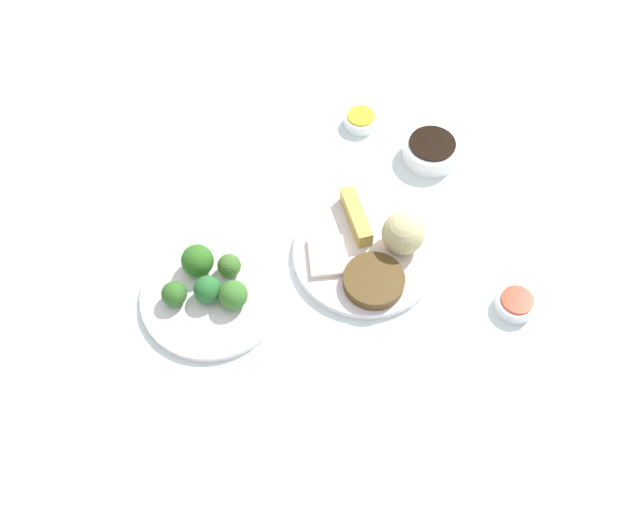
{
  "coord_description": "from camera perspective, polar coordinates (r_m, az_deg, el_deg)",
  "views": [
    {
      "loc": [
        0.65,
        -0.12,
        1.04
      ],
      "look_at": [
        0.02,
        -0.08,
        0.06
      ],
      "focal_mm": 38.94,
      "sensor_mm": 36.0,
      "label": 1
    }
  ],
  "objects": [
    {
      "name": "tabletop",
      "position": [
        1.22,
        3.69,
        -0.28
      ],
      "size": [
        2.2,
        2.2,
        0.02
      ],
      "primitive_type": "cube",
      "color": "white",
      "rests_on": "ground"
    },
    {
      "name": "main_plate",
      "position": [
        1.2,
        3.64,
        0.13
      ],
      "size": [
        0.25,
        0.25,
        0.02
      ],
      "primitive_type": "cylinder",
      "color": "white",
      "rests_on": "tabletop"
    },
    {
      "name": "rice_scoop",
      "position": [
        1.18,
        6.85,
        1.86
      ],
      "size": [
        0.07,
        0.07,
        0.07
      ],
      "primitive_type": "sphere",
      "color": "tan",
      "rests_on": "main_plate"
    },
    {
      "name": "spring_roll",
      "position": [
        1.22,
        2.98,
        3.27
      ],
      "size": [
        0.12,
        0.05,
        0.03
      ],
      "primitive_type": "cube",
      "rotation": [
        0.0,
        0.0,
        0.22
      ],
      "color": "gold",
      "rests_on": "main_plate"
    },
    {
      "name": "crab_rangoon_wonton",
      "position": [
        1.18,
        0.6,
        -0.04
      ],
      "size": [
        0.08,
        0.06,
        0.01
      ],
      "primitive_type": "cube",
      "rotation": [
        0.0,
        0.0,
        0.04
      ],
      "color": "beige",
      "rests_on": "main_plate"
    },
    {
      "name": "stir_fry_heap",
      "position": [
        1.16,
        4.45,
        -2.04
      ],
      "size": [
        0.1,
        0.1,
        0.02
      ],
      "primitive_type": "cylinder",
      "color": "#4D3616",
      "rests_on": "main_plate"
    },
    {
      "name": "broccoli_plate",
      "position": [
        1.17,
        -8.83,
        -3.2
      ],
      "size": [
        0.24,
        0.24,
        0.01
      ],
      "primitive_type": "cylinder",
      "color": "white",
      "rests_on": "tabletop"
    },
    {
      "name": "broccoli_floret_0",
      "position": [
        1.17,
        -7.47,
        -0.78
      ],
      "size": [
        0.04,
        0.04,
        0.04
      ],
      "primitive_type": "sphere",
      "color": "#3C6B28",
      "rests_on": "broccoli_plate"
    },
    {
      "name": "broccoli_floret_1",
      "position": [
        1.15,
        -9.22,
        -2.74
      ],
      "size": [
        0.05,
        0.05,
        0.05
      ],
      "primitive_type": "sphere",
      "color": "#26672C",
      "rests_on": "broccoli_plate"
    },
    {
      "name": "broccoli_floret_2",
      "position": [
        1.13,
        -7.16,
        -3.19
      ],
      "size": [
        0.05,
        0.05,
        0.05
      ],
      "primitive_type": "sphere",
      "color": "#397028",
      "rests_on": "broccoli_plate"
    },
    {
      "name": "broccoli_floret_3",
      "position": [
        1.15,
        -11.9,
        -3.06
      ],
      "size": [
        0.04,
        0.04,
        0.04
      ],
      "primitive_type": "sphere",
      "color": "#306422",
      "rests_on": "broccoli_plate"
    },
    {
      "name": "broccoli_floret_4",
      "position": [
        1.17,
        -10.04,
        -0.36
      ],
      "size": [
        0.05,
        0.05,
        0.05
      ],
      "primitive_type": "sphere",
      "color": "#2F681E",
      "rests_on": "broccoli_plate"
    },
    {
      "name": "soy_sauce_bowl",
      "position": [
        1.35,
        9.11,
        8.54
      ],
      "size": [
        0.11,
        0.11,
        0.04
      ],
      "primitive_type": "cylinder",
      "color": "white",
      "rests_on": "tabletop"
    },
    {
      "name": "soy_sauce_bowl_liquid",
      "position": [
        1.33,
        9.23,
        9.12
      ],
      "size": [
        0.09,
        0.09,
        0.0
      ],
      "primitive_type": "cylinder",
      "color": "black",
      "rests_on": "soy_sauce_bowl"
    },
    {
      "name": "sauce_ramekin_sweet_and_sour",
      "position": [
        1.19,
        15.77,
        -3.81
      ],
      "size": [
        0.07,
        0.07,
        0.02
      ],
      "primitive_type": "cylinder",
      "color": "white",
      "rests_on": "tabletop"
    },
    {
      "name": "sauce_ramekin_sweet_and_sour_liquid",
      "position": [
        1.18,
        15.93,
        -3.48
      ],
      "size": [
        0.05,
        0.05,
        0.0
      ],
      "primitive_type": "cylinder",
      "color": "red",
      "rests_on": "sauce_ramekin_sweet_and_sour"
    },
    {
      "name": "sauce_ramekin_hot_mustard",
      "position": [
        1.4,
        3.37,
        11.05
      ],
      "size": [
        0.07,
        0.07,
        0.02
      ],
      "primitive_type": "cylinder",
      "color": "white",
      "rests_on": "tabletop"
    },
    {
      "name": "sauce_ramekin_hot_mustard_liquid",
      "position": [
        1.39,
        3.4,
        11.44
      ],
      "size": [
        0.05,
        0.05,
        0.0
      ],
      "primitive_type": "cylinder",
      "color": "yellow",
      "rests_on": "sauce_ramekin_hot_mustard"
    }
  ]
}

